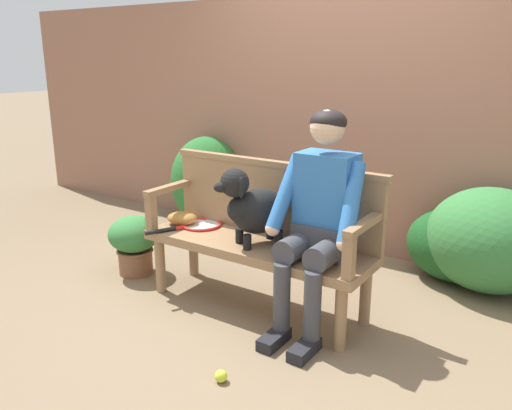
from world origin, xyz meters
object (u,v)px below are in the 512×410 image
baseball_glove (182,218)px  tennis_ball (221,376)px  potted_plant (134,241)px  tennis_racket (198,225)px  person_seated (320,214)px  dog_on_bench (253,207)px  garden_bench (256,251)px

baseball_glove → tennis_ball: (0.96, -0.81, -0.47)m
baseball_glove → potted_plant: 0.50m
tennis_racket → potted_plant: size_ratio=1.27×
person_seated → dog_on_bench: bearing=-175.1°
baseball_glove → potted_plant: baseball_glove is taller
baseball_glove → dog_on_bench: bearing=-23.3°
person_seated → baseball_glove: (-1.10, 0.02, -0.23)m
potted_plant → tennis_ball: bearing=-28.0°
garden_bench → tennis_racket: size_ratio=2.69×
tennis_ball → baseball_glove: bearing=139.9°
tennis_ball → dog_on_bench: bearing=112.6°
dog_on_bench → garden_bench: bearing=98.8°
person_seated → potted_plant: size_ratio=2.93×
tennis_racket → tennis_ball: 1.26m
person_seated → tennis_ball: person_seated is taller
tennis_racket → potted_plant: tennis_racket is taller
garden_bench → baseball_glove: bearing=179.0°
tennis_racket → potted_plant: (-0.56, -0.09, -0.20)m
dog_on_bench → baseball_glove: bearing=174.7°
garden_bench → dog_on_bench: bearing=-81.2°
garden_bench → baseball_glove: 0.65m
person_seated → potted_plant: (-1.54, -0.04, -0.47)m
garden_bench → baseball_glove: size_ratio=7.03×
dog_on_bench → tennis_racket: (-0.53, 0.09, -0.24)m
dog_on_bench → tennis_racket: 0.59m
dog_on_bench → tennis_ball: bearing=-67.4°
tennis_racket → baseball_glove: baseball_glove is taller
garden_bench → tennis_ball: (0.32, -0.80, -0.36)m
baseball_glove → potted_plant: bearing=170.2°
tennis_ball → potted_plant: size_ratio=0.15×
garden_bench → baseball_glove: baseball_glove is taller
baseball_glove → tennis_ball: size_ratio=3.33×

